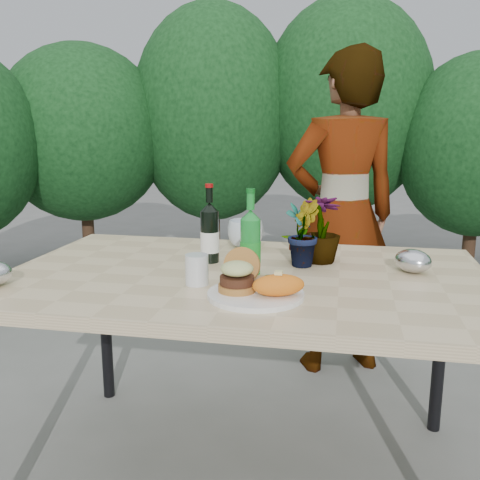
% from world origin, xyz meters
% --- Properties ---
extents(ground, '(80.00, 80.00, 0.00)m').
position_xyz_m(ground, '(0.00, 0.00, 0.00)').
color(ground, slate).
rests_on(ground, ground).
extents(patio_table, '(1.60, 1.00, 0.75)m').
position_xyz_m(patio_table, '(0.00, 0.00, 0.69)').
color(patio_table, '#D3BA8D').
rests_on(patio_table, ground).
extents(shrub_hedge, '(6.79, 5.06, 2.28)m').
position_xyz_m(shrub_hedge, '(-0.03, 1.89, 1.16)').
color(shrub_hedge, '#382316').
rests_on(shrub_hedge, ground).
extents(dinner_plate, '(0.28, 0.28, 0.01)m').
position_xyz_m(dinner_plate, '(0.08, -0.25, 0.76)').
color(dinner_plate, white).
rests_on(dinner_plate, patio_table).
extents(burger_stack, '(0.11, 0.16, 0.11)m').
position_xyz_m(burger_stack, '(0.02, -0.23, 0.81)').
color(burger_stack, '#B7722D').
rests_on(burger_stack, dinner_plate).
extents(sweet_potato, '(0.17, 0.12, 0.06)m').
position_xyz_m(sweet_potato, '(0.15, -0.27, 0.80)').
color(sweet_potato, orange).
rests_on(sweet_potato, dinner_plate).
extents(grilled_veg, '(0.08, 0.05, 0.03)m').
position_xyz_m(grilled_veg, '(0.10, -0.15, 0.78)').
color(grilled_veg, olive).
rests_on(grilled_veg, dinner_plate).
extents(wine_bottle, '(0.07, 0.07, 0.28)m').
position_xyz_m(wine_bottle, '(-0.15, 0.12, 0.85)').
color(wine_bottle, black).
rests_on(wine_bottle, patio_table).
extents(sparkling_water, '(0.07, 0.07, 0.28)m').
position_xyz_m(sparkling_water, '(0.02, -0.01, 0.85)').
color(sparkling_water, '#17822B').
rests_on(sparkling_water, patio_table).
extents(plastic_cup, '(0.07, 0.07, 0.09)m').
position_xyz_m(plastic_cup, '(-0.12, -0.16, 0.80)').
color(plastic_cup, silver).
rests_on(plastic_cup, patio_table).
extents(seedling_left, '(0.12, 0.13, 0.21)m').
position_xyz_m(seedling_left, '(0.16, 0.19, 0.86)').
color(seedling_left, '#20591E').
rests_on(seedling_left, patio_table).
extents(seedling_mid, '(0.12, 0.14, 0.24)m').
position_xyz_m(seedling_mid, '(0.18, 0.14, 0.87)').
color(seedling_mid, '#2B5D1F').
rests_on(seedling_mid, patio_table).
extents(seedling_right, '(0.17, 0.17, 0.24)m').
position_xyz_m(seedling_right, '(0.24, 0.19, 0.87)').
color(seedling_right, '#2B5C1F').
rests_on(seedling_right, patio_table).
extents(blue_bowl, '(0.16, 0.16, 0.11)m').
position_xyz_m(blue_bowl, '(-0.07, 0.37, 0.81)').
color(blue_bowl, silver).
rests_on(blue_bowl, patio_table).
extents(foil_packet_right, '(0.17, 0.17, 0.08)m').
position_xyz_m(foil_packet_right, '(0.55, 0.12, 0.79)').
color(foil_packet_right, silver).
rests_on(foil_packet_right, patio_table).
extents(person, '(0.68, 0.58, 1.59)m').
position_xyz_m(person, '(0.31, 0.95, 0.80)').
color(person, '#A46F52').
rests_on(person, ground).
extents(terracotta_pot, '(0.17, 0.17, 0.14)m').
position_xyz_m(terracotta_pot, '(-1.73, 1.72, 0.07)').
color(terracotta_pot, '#AE5E2C').
rests_on(terracotta_pot, ground).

